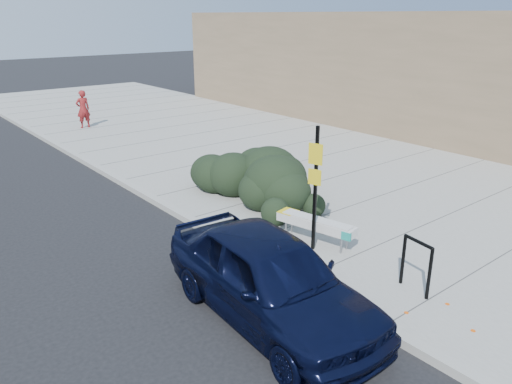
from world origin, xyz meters
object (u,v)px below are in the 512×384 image
sign_post (315,182)px  sedan_navy (270,277)px  bench (316,224)px  bike_rack (417,261)px  pedestrian (83,109)px

sign_post → sedan_navy: 2.77m
bench → sedan_navy: (-2.59, -1.44, 0.19)m
bench → sign_post: 1.15m
sedan_navy → sign_post: bearing=32.2°
bench → bike_rack: 2.64m
bench → pedestrian: bearing=75.2°
bench → sedan_navy: bearing=-163.5°
bike_rack → pedestrian: (0.71, 17.92, 0.23)m
bike_rack → sedan_navy: bearing=164.4°
sign_post → bench: bearing=17.7°
pedestrian → bench: bearing=88.0°
bike_rack → pedestrian: pedestrian is taller
sign_post → sedan_navy: size_ratio=0.59×
sign_post → sedan_navy: (-2.31, -1.24, -0.91)m
bench → bike_rack: bike_rack is taller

